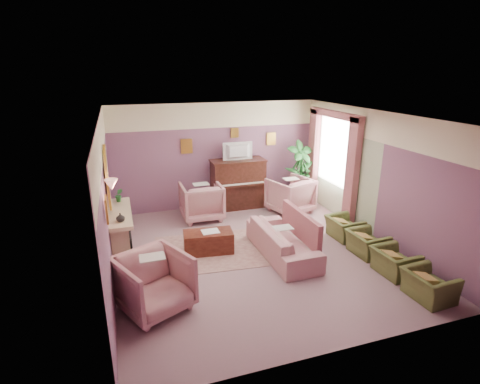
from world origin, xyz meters
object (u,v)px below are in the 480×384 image
object	(u,v)px
olive_chair_c	(367,240)
olive_chair_d	(344,224)
television	(239,150)
coffee_table	(208,242)
floral_armchair_right	(290,193)
floral_armchair_left	(201,199)
piano	(238,184)
olive_chair_b	(395,258)
sofa	(282,236)
olive_chair_a	(429,281)
side_table	(301,190)
floral_armchair_front	(154,280)

from	to	relation	value
olive_chair_c	olive_chair_d	xyz separation A→B (m)	(0.00, 0.82, 0.00)
television	coffee_table	distance (m)	3.01
television	olive_chair_d	bearing A→B (deg)	-57.36
coffee_table	floral_armchair_right	xyz separation A→B (m)	(2.59, 1.57, 0.29)
floral_armchair_left	olive_chair_d	distance (m)	3.49
floral_armchair_left	olive_chair_c	distance (m)	4.04
television	floral_armchair_left	world-z (taller)	television
piano	olive_chair_b	bearing A→B (deg)	-68.88
coffee_table	television	bearing A→B (deg)	58.55
television	sofa	world-z (taller)	television
television	olive_chair_a	xyz separation A→B (m)	(1.64, -5.03, -1.28)
piano	side_table	bearing A→B (deg)	-5.04
floral_armchair_right	olive_chair_d	bearing A→B (deg)	-76.20
olive_chair_a	olive_chair_b	size ratio (longest dim) A/B	1.00
floral_armchair_left	floral_armchair_front	distance (m)	3.78
floral_armchair_right	olive_chair_a	world-z (taller)	floral_armchair_right
piano	sofa	size ratio (longest dim) A/B	0.68
olive_chair_a	coffee_table	bearing A→B (deg)	138.00
olive_chair_b	olive_chair_d	distance (m)	1.64
piano	television	size ratio (longest dim) A/B	1.75
sofa	olive_chair_a	world-z (taller)	sofa
floral_armchair_left	olive_chair_a	xyz separation A→B (m)	(2.77, -4.57, -0.19)
television	floral_armchair_front	size ratio (longest dim) A/B	0.78
coffee_table	olive_chair_d	size ratio (longest dim) A/B	1.35
television	floral_armchair_right	bearing A→B (deg)	-31.18
television	sofa	xyz separation A→B (m)	(0.00, -2.86, -1.18)
floral_armchair_right	olive_chair_c	size ratio (longest dim) A/B	1.38
sofa	olive_chair_b	world-z (taller)	sofa
television	floral_armchair_right	size ratio (longest dim) A/B	0.78
olive_chair_b	olive_chair_d	size ratio (longest dim) A/B	1.00
olive_chair_d	side_table	world-z (taller)	side_table
coffee_table	olive_chair_b	world-z (taller)	olive_chair_b
coffee_table	floral_armchair_left	world-z (taller)	floral_armchair_left
television	olive_chair_c	bearing A→B (deg)	-64.10
sofa	olive_chair_a	distance (m)	2.72
piano	olive_chair_d	xyz separation A→B (m)	(1.64, -2.62, -0.33)
floral_armchair_front	olive_chair_a	distance (m)	4.43
olive_chair_c	olive_chair_d	size ratio (longest dim) A/B	1.00
coffee_table	side_table	world-z (taller)	side_table
floral_armchair_left	floral_armchair_front	world-z (taller)	same
piano	olive_chair_c	xyz separation A→B (m)	(1.64, -3.44, -0.33)
coffee_table	floral_armchair_left	xyz separation A→B (m)	(0.27, 1.83, 0.29)
floral_armchair_front	olive_chair_b	size ratio (longest dim) A/B	1.38
olive_chair_c	sofa	bearing A→B (deg)	162.29
coffee_table	olive_chair_b	distance (m)	3.60
olive_chair_a	olive_chair_c	world-z (taller)	same
floral_armchair_right	side_table	size ratio (longest dim) A/B	1.46
side_table	sofa	bearing A→B (deg)	-123.47
olive_chair_a	floral_armchair_right	bearing A→B (deg)	96.01
coffee_table	side_table	xyz separation A→B (m)	(3.22, 2.18, 0.12)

